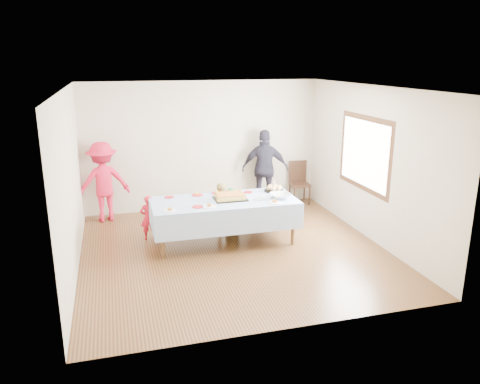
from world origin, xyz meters
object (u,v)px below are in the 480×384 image
object	(u,v)px
birthday_cake	(230,197)
adult_left	(103,182)
party_table	(224,203)
dining_chair	(299,180)

from	to	relation	value
birthday_cake	adult_left	xyz separation A→B (m)	(-2.13, 1.76, -0.03)
party_table	dining_chair	distance (m)	2.89
birthday_cake	adult_left	distance (m)	2.76
birthday_cake	dining_chair	xyz separation A→B (m)	(2.06, 1.87, -0.31)
adult_left	party_table	bearing A→B (deg)	127.87
dining_chair	adult_left	size ratio (longest dim) A/B	0.59
party_table	adult_left	distance (m)	2.69
party_table	dining_chair	world-z (taller)	dining_chair
birthday_cake	dining_chair	distance (m)	2.80
dining_chair	adult_left	bearing A→B (deg)	-174.36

